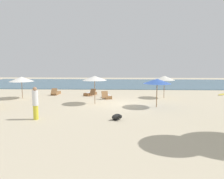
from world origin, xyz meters
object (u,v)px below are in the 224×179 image
umbrella_4 (157,81)px  dog (117,117)px  umbrella_0 (95,78)px  surfboard (223,94)px  lounger_3 (56,93)px  lounger_0 (107,96)px  person_1 (35,103)px  umbrella_2 (164,78)px  umbrella_1 (22,79)px  lounger_2 (91,94)px

umbrella_4 → dog: size_ratio=2.93×
umbrella_0 → surfboard: bearing=23.6°
lounger_3 → lounger_0: bearing=-21.3°
person_1 → umbrella_0: bearing=59.5°
umbrella_2 → umbrella_1: bearing=-176.2°
lounger_0 → surfboard: 12.20m
umbrella_1 → umbrella_4: size_ratio=1.03×
dog → surfboard: bearing=43.6°
lounger_3 → surfboard: size_ratio=0.96×
surfboard → umbrella_0: bearing=-156.4°
umbrella_1 → umbrella_2: size_ratio=1.05×
umbrella_2 → person_1: (-9.00, -8.05, -0.90)m
lounger_0 → lounger_2: size_ratio=1.00×
lounger_2 → surfboard: lounger_2 is taller
lounger_2 → person_1: bearing=-101.4°
umbrella_0 → person_1: (-2.86, -4.86, -1.09)m
umbrella_0 → umbrella_1: size_ratio=1.03×
umbrella_0 → umbrella_1: (-7.03, 2.32, -0.27)m
lounger_2 → surfboard: bearing=4.7°
lounger_0 → person_1: (-3.66, -7.59, 0.80)m
umbrella_0 → dog: umbrella_0 is taller
umbrella_0 → surfboard: umbrella_0 is taller
lounger_0 → umbrella_2: bearing=4.9°
umbrella_0 → lounger_2: umbrella_0 is taller
dog → umbrella_1: bearing=141.4°
umbrella_2 → lounger_0: 5.62m
lounger_0 → surfboard: size_ratio=0.98×
umbrella_0 → lounger_3: (-4.68, 4.87, -1.90)m
umbrella_4 → dog: bearing=-127.9°
umbrella_4 → lounger_0: (-3.94, 3.79, -1.76)m
umbrella_1 → dog: size_ratio=3.02×
lounger_2 → surfboard: (13.66, 1.12, -0.14)m
umbrella_2 → umbrella_4: (-1.39, -4.25, 0.06)m
surfboard → umbrella_2: bearing=-160.2°
lounger_0 → lounger_2: lounger_0 is taller
umbrella_0 → umbrella_1: 7.41m
lounger_0 → surfboard: bearing=13.3°
lounger_2 → surfboard: 13.71m
person_1 → dog: 4.78m
umbrella_2 → lounger_2: size_ratio=1.20×
umbrella_1 → surfboard: size_ratio=1.24×
umbrella_2 → person_1: 12.10m
lounger_2 → person_1: person_1 is taller
umbrella_0 → umbrella_4: size_ratio=1.06×
dog → surfboard: 14.95m
umbrella_2 → surfboard: 7.19m
lounger_2 → umbrella_2: bearing=-9.8°
umbrella_2 → umbrella_4: 4.48m
umbrella_1 → lounger_0: (7.84, 0.41, -1.62)m
umbrella_1 → lounger_3: size_ratio=1.30×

